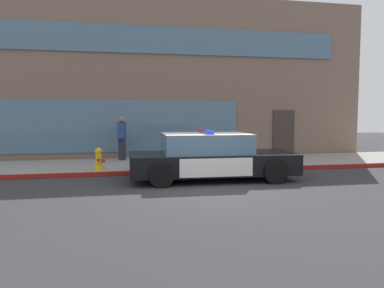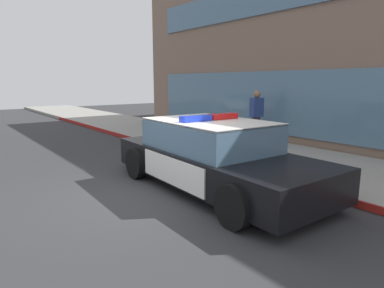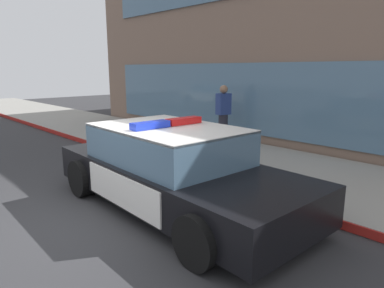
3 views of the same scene
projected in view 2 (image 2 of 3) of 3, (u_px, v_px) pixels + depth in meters
ground at (144, 194)px, 6.37m from camera, size 48.00×48.00×0.00m
sidewalk at (284, 159)px, 8.96m from camera, size 48.00×3.52×0.15m
curb_red_paint at (238, 170)px, 7.89m from camera, size 28.80×0.04×0.14m
police_cruiser at (214, 155)px, 6.65m from camera, size 4.92×2.30×1.49m
fire_hydrant at (181, 136)px, 10.17m from camera, size 0.34×0.39×0.73m
pedestrian_on_sidewalk at (256, 116)px, 10.98m from camera, size 0.34×0.45×1.71m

